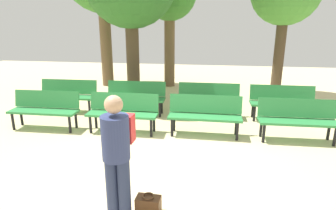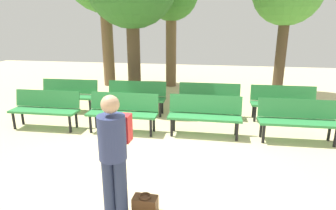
{
  "view_description": "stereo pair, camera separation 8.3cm",
  "coord_description": "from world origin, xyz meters",
  "views": [
    {
      "loc": [
        0.95,
        -4.46,
        2.48
      ],
      "look_at": [
        0.0,
        1.96,
        0.55
      ],
      "focal_mm": 30.8,
      "sensor_mm": 36.0,
      "label": 1
    },
    {
      "loc": [
        1.04,
        -4.45,
        2.48
      ],
      "look_at": [
        0.0,
        1.96,
        0.55
      ],
      "focal_mm": 30.8,
      "sensor_mm": 36.0,
      "label": 2
    }
  ],
  "objects": [
    {
      "name": "bench_r1_c2",
      "position": [
        0.94,
        2.93,
        0.5
      ],
      "size": [
        1.6,
        0.5,
        0.87
      ],
      "rotation": [
        0.0,
        0.0,
        0.01
      ],
      "color": "#2D8442",
      "rests_on": "ground_plane"
    },
    {
      "name": "bench_r0_c0",
      "position": [
        -2.85,
        1.5,
        0.5
      ],
      "size": [
        1.61,
        0.5,
        0.87
      ],
      "rotation": [
        0.0,
        0.0,
        0.01
      ],
      "color": "#2D8442",
      "rests_on": "ground_plane"
    },
    {
      "name": "bench_r0_c2",
      "position": [
        0.87,
        1.63,
        0.5
      ],
      "size": [
        1.6,
        0.5,
        0.87
      ],
      "rotation": [
        0.0,
        0.0,
        -0.01
      ],
      "color": "#2D8442",
      "rests_on": "ground_plane"
    },
    {
      "name": "visitor_with_backpack",
      "position": [
        -0.13,
        -1.37,
        0.94
      ],
      "size": [
        0.36,
        0.54,
        1.65
      ],
      "rotation": [
        0.0,
        0.0,
        3.09
      ],
      "color": "navy",
      "rests_on": "ground_plane"
    },
    {
      "name": "ground_plane",
      "position": [
        0.0,
        0.0,
        0.0
      ],
      "size": [
        24.0,
        24.0,
        0.0
      ],
      "primitive_type": "plane",
      "color": "beige"
    },
    {
      "name": "handbag",
      "position": [
        0.22,
        -1.29,
        0.13
      ],
      "size": [
        0.33,
        0.2,
        0.29
      ],
      "color": "#4C2D19",
      "rests_on": "ground_plane"
    },
    {
      "name": "bench_r0_c1",
      "position": [
        -0.98,
        1.55,
        0.5
      ],
      "size": [
        1.6,
        0.48,
        0.87
      ],
      "rotation": [
        0.0,
        0.0,
        -0.0
      ],
      "color": "#2D8442",
      "rests_on": "ground_plane"
    },
    {
      "name": "bench_r1_c1",
      "position": [
        -1.02,
        2.88,
        0.5
      ],
      "size": [
        1.61,
        0.5,
        0.87
      ],
      "rotation": [
        0.0,
        0.0,
        0.01
      ],
      "color": "#2D8442",
      "rests_on": "ground_plane"
    },
    {
      "name": "bench_r0_c3",
      "position": [
        2.81,
        1.6,
        0.5
      ],
      "size": [
        1.61,
        0.51,
        0.87
      ],
      "rotation": [
        0.0,
        0.0,
        0.02
      ],
      "color": "#2D8442",
      "rests_on": "ground_plane"
    },
    {
      "name": "bench_r1_c3",
      "position": [
        2.8,
        2.93,
        0.5
      ],
      "size": [
        1.6,
        0.5,
        0.87
      ],
      "rotation": [
        0.0,
        0.0,
        0.01
      ],
      "color": "#2D8442",
      "rests_on": "ground_plane"
    },
    {
      "name": "bench_r1_c0",
      "position": [
        -2.95,
        2.81,
        0.5
      ],
      "size": [
        1.61,
        0.52,
        0.87
      ],
      "rotation": [
        0.0,
        0.0,
        0.03
      ],
      "color": "#2D8442",
      "rests_on": "ground_plane"
    }
  ]
}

